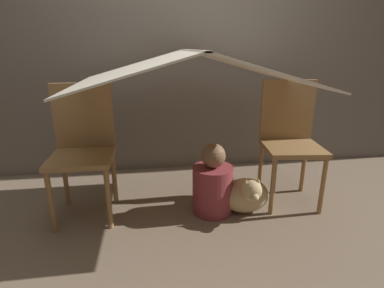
% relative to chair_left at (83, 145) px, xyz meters
% --- Properties ---
extents(ground_plane, '(8.80, 8.80, 0.00)m').
position_rel_chair_left_xyz_m(ground_plane, '(0.78, -0.29, -0.53)').
color(ground_plane, '#7A6651').
extents(wall_back, '(7.00, 0.05, 2.50)m').
position_rel_chair_left_xyz_m(wall_back, '(0.78, 0.80, 0.72)').
color(wall_back, '#6B6056').
rests_on(wall_back, ground_plane).
extents(chair_left, '(0.42, 0.42, 0.95)m').
position_rel_chair_left_xyz_m(chair_left, '(0.00, 0.00, 0.00)').
color(chair_left, olive).
rests_on(chair_left, ground_plane).
extents(chair_right, '(0.47, 0.47, 0.95)m').
position_rel_chair_left_xyz_m(chair_right, '(1.56, -0.00, 0.00)').
color(chair_right, olive).
rests_on(chair_right, ground_plane).
extents(sheet_canopy, '(1.56, 1.15, 0.23)m').
position_rel_chair_left_xyz_m(sheet_canopy, '(0.78, -0.08, 0.54)').
color(sheet_canopy, silver).
extents(person_front, '(0.30, 0.30, 0.54)m').
position_rel_chair_left_xyz_m(person_front, '(0.92, -0.15, -0.31)').
color(person_front, maroon).
rests_on(person_front, ground_plane).
extents(dog, '(0.36, 0.37, 0.33)m').
position_rel_chair_left_xyz_m(dog, '(1.16, -0.19, -0.38)').
color(dog, tan).
rests_on(dog, ground_plane).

